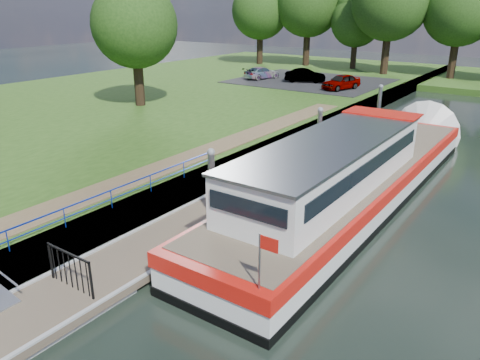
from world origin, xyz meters
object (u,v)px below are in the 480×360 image
Objects in this scene: car_a at (341,82)px; car_b at (305,75)px; barge at (358,174)px; pontoon at (273,183)px; car_c at (262,73)px.

car_b is at bearing 175.04° from car_a.
pontoon is at bearing -163.99° from barge.
car_c is at bearing 123.84° from pontoon.
pontoon is 26.24m from car_b.
car_a is at bearing 106.32° from pontoon.
car_c is (-9.20, 1.36, -0.07)m from car_a.
car_a reaches higher than car_b.
car_b is at bearing 114.76° from pontoon.
barge is 5.45× the size of car_a.
barge is 27.03m from car_b.
car_a is 1.01× the size of car_b.
car_b is (-14.57, 22.77, 0.38)m from barge.
barge is at bearing 145.58° from car_c.
car_b is at bearing -159.29° from car_c.
pontoon is 1.42× the size of barge.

